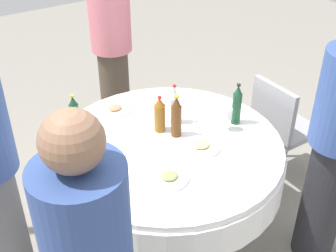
# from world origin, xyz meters

# --- Properties ---
(ground_plane) EXTENTS (10.00, 10.00, 0.00)m
(ground_plane) POSITION_xyz_m (0.00, 0.00, 0.00)
(ground_plane) COLOR gray
(dining_table) EXTENTS (1.45, 1.45, 0.74)m
(dining_table) POSITION_xyz_m (0.00, 0.00, 0.59)
(dining_table) COLOR white
(dining_table) RESTS_ON ground_plane
(bottle_clear_south) EXTENTS (0.06, 0.06, 0.27)m
(bottle_clear_south) POSITION_xyz_m (-0.16, -0.18, 0.87)
(bottle_clear_south) COLOR silver
(bottle_clear_south) RESTS_ON dining_table
(bottle_amber_near) EXTENTS (0.07, 0.07, 0.25)m
(bottle_amber_near) POSITION_xyz_m (-0.03, -0.15, 0.85)
(bottle_amber_near) COLOR #8C5619
(bottle_amber_near) RESTS_ON dining_table
(bottle_dark_green_right) EXTENTS (0.06, 0.06, 0.29)m
(bottle_dark_green_right) POSITION_xyz_m (-0.50, 0.05, 0.87)
(bottle_dark_green_right) COLOR #194728
(bottle_dark_green_right) RESTS_ON dining_table
(bottle_brown_outer) EXTENTS (0.07, 0.07, 0.29)m
(bottle_brown_outer) POSITION_xyz_m (-0.09, -0.04, 0.87)
(bottle_brown_outer) COLOR #593314
(bottle_brown_outer) RESTS_ON dining_table
(bottle_dark_green_far) EXTENTS (0.06, 0.06, 0.24)m
(bottle_dark_green_far) POSITION_xyz_m (0.41, -0.46, 0.85)
(bottle_dark_green_far) COLOR #194728
(bottle_dark_green_far) RESTS_ON dining_table
(wine_glass_outer) EXTENTS (0.06, 0.06, 0.16)m
(wine_glass_outer) POSITION_xyz_m (-0.39, 0.08, 0.85)
(wine_glass_outer) COLOR white
(wine_glass_outer) RESTS_ON dining_table
(wine_glass_far) EXTENTS (0.06, 0.06, 0.14)m
(wine_glass_far) POSITION_xyz_m (0.40, -0.17, 0.84)
(wine_glass_far) COLOR white
(wine_glass_far) RESTS_ON dining_table
(plate_west) EXTENTS (0.21, 0.21, 0.04)m
(plate_west) POSITION_xyz_m (0.18, 0.30, 0.75)
(plate_west) COLOR white
(plate_west) RESTS_ON dining_table
(plate_inner) EXTENTS (0.23, 0.23, 0.04)m
(plate_inner) POSITION_xyz_m (-0.14, 0.16, 0.75)
(plate_inner) COLOR white
(plate_inner) RESTS_ON dining_table
(plate_east) EXTENTS (0.20, 0.20, 0.04)m
(plate_east) POSITION_xyz_m (0.10, -0.51, 0.75)
(plate_east) COLOR white
(plate_east) RESTS_ON dining_table
(knife_near) EXTENTS (0.02, 0.18, 0.00)m
(knife_near) POSITION_xyz_m (0.21, -0.12, 0.74)
(knife_near) COLOR silver
(knife_near) RESTS_ON dining_table
(folded_napkin) EXTENTS (0.20, 0.20, 0.02)m
(folded_napkin) POSITION_xyz_m (0.39, -0.01, 0.75)
(folded_napkin) COLOR white
(folded_napkin) RESTS_ON dining_table
(person_south) EXTENTS (0.34, 0.34, 1.55)m
(person_south) POSITION_xyz_m (-0.28, -1.30, 0.81)
(person_south) COLOR #4C3F33
(person_south) RESTS_ON ground_plane
(chair_front) EXTENTS (0.40, 0.40, 0.87)m
(chair_front) POSITION_xyz_m (-1.00, -0.01, 0.52)
(chair_front) COLOR #99999E
(chair_front) RESTS_ON ground_plane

